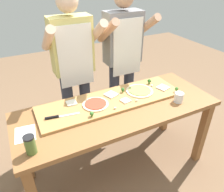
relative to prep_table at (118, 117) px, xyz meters
The scene contains 22 objects.
ground_plane 0.67m from the prep_table, ahead, with size 8.00×8.00×0.00m, color brown.
prep_table is the anchor object (origin of this frame).
cutting_board 0.16m from the prep_table, 94.25° to the left, with size 1.34×0.40×0.02m, color #B27F47.
chefs_knife 0.54m from the prep_table, behind, with size 0.28×0.06×0.02m.
pizza_whole_pesto_green 0.35m from the prep_table, 21.28° to the left, with size 0.26×0.26×0.02m.
pizza_whole_tomato_red 0.24m from the prep_table, 152.27° to the left, with size 0.23×0.23×0.02m.
pizza_slice_near_right 0.56m from the prep_table, ahead, with size 0.10×0.10×0.01m, color silver.
pizza_slice_far_left 0.22m from the prep_table, 83.58° to the left, with size 0.10×0.10×0.01m, color silver.
pizza_slice_far_right 0.16m from the prep_table, 15.12° to the left, with size 0.08×0.08×0.01m, color silver.
pizza_slice_center 0.44m from the prep_table, 149.83° to the left, with size 0.09×0.09×0.01m, color silver.
broccoli_floret_back_right 0.53m from the prep_table, 23.17° to the left, with size 0.04×0.04×0.05m.
broccoli_floret_back_left 0.28m from the prep_table, 50.41° to the left, with size 0.03×0.03×0.05m.
broccoli_floret_front_mid 0.63m from the prep_table, ahead, with size 0.03×0.03×0.05m.
broccoli_floret_front_right 0.31m from the prep_table, 169.22° to the right, with size 0.03×0.03×0.05m.
cheese_crumble_a 0.15m from the prep_table, 141.31° to the right, with size 0.02×0.02×0.02m, color silver.
cheese_crumble_b 0.23m from the prep_table, ahead, with size 0.02×0.02×0.02m, color silver.
cheese_crumble_c 0.50m from the prep_table, 17.05° to the left, with size 0.02×0.02×0.02m, color white.
flour_cup 0.58m from the prep_table, 17.72° to the right, with size 0.08×0.08×0.09m.
sauce_jar 0.81m from the prep_table, 164.41° to the right, with size 0.07×0.07×0.14m.
recipe_note 0.79m from the prep_table, behind, with size 0.15×0.19×0.00m, color white.
cook_left 0.72m from the prep_table, 106.81° to the left, with size 0.54×0.39×1.67m.
cook_right 0.80m from the prep_table, 57.89° to the left, with size 0.54×0.39×1.67m.
Camera 1 is at (-0.75, -1.37, 1.84)m, focal length 34.51 mm.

